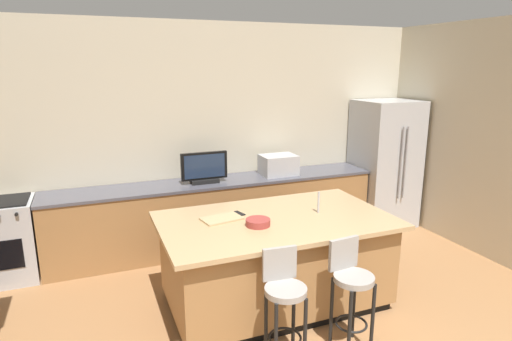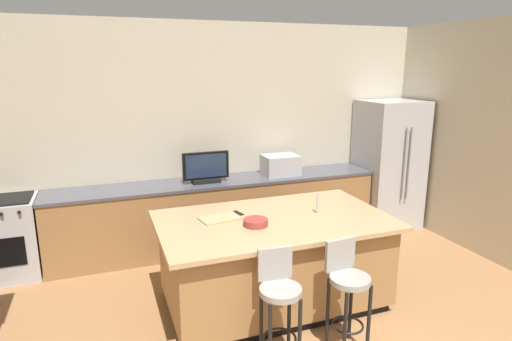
{
  "view_description": "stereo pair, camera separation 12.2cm",
  "coord_description": "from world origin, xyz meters",
  "px_view_note": "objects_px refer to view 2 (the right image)",
  "views": [
    {
      "loc": [
        -1.58,
        -1.56,
        2.4
      ],
      "look_at": [
        0.14,
        2.79,
        1.25
      ],
      "focal_mm": 30.26,
      "sensor_mm": 36.0,
      "label": 1
    },
    {
      "loc": [
        -1.47,
        -1.6,
        2.4
      ],
      "look_at": [
        0.14,
        2.79,
        1.25
      ],
      "focal_mm": 30.26,
      "sensor_mm": 36.0,
      "label": 2
    }
  ],
  "objects_px": {
    "tv_monitor": "(206,169)",
    "cutting_board": "(220,218)",
    "fruit_bowl": "(256,222)",
    "microwave": "(281,165)",
    "range_oven": "(3,239)",
    "kitchen_island": "(274,261)",
    "cell_phone": "(237,213)",
    "bar_stool_left": "(279,298)",
    "refrigerator": "(388,164)",
    "bar_stool_right": "(347,287)"
  },
  "relations": [
    {
      "from": "fruit_bowl",
      "to": "bar_stool_right",
      "type": "bearing_deg",
      "value": -55.53
    },
    {
      "from": "refrigerator",
      "to": "range_oven",
      "type": "relative_size",
      "value": 2.01
    },
    {
      "from": "fruit_bowl",
      "to": "microwave",
      "type": "bearing_deg",
      "value": 59.88
    },
    {
      "from": "kitchen_island",
      "to": "cutting_board",
      "type": "distance_m",
      "value": 0.71
    },
    {
      "from": "refrigerator",
      "to": "bar_stool_right",
      "type": "height_order",
      "value": "refrigerator"
    },
    {
      "from": "microwave",
      "to": "bar_stool_left",
      "type": "relative_size",
      "value": 0.5
    },
    {
      "from": "kitchen_island",
      "to": "range_oven",
      "type": "height_order",
      "value": "range_oven"
    },
    {
      "from": "microwave",
      "to": "tv_monitor",
      "type": "height_order",
      "value": "tv_monitor"
    },
    {
      "from": "tv_monitor",
      "to": "fruit_bowl",
      "type": "bearing_deg",
      "value": -87.48
    },
    {
      "from": "range_oven",
      "to": "tv_monitor",
      "type": "bearing_deg",
      "value": -1.22
    },
    {
      "from": "kitchen_island",
      "to": "cutting_board",
      "type": "bearing_deg",
      "value": 161.82
    },
    {
      "from": "range_oven",
      "to": "bar_stool_left",
      "type": "xyz_separation_m",
      "value": [
        2.38,
        -2.45,
        0.11
      ]
    },
    {
      "from": "fruit_bowl",
      "to": "bar_stool_left",
      "type": "bearing_deg",
      "value": -95.55
    },
    {
      "from": "tv_monitor",
      "to": "cell_phone",
      "type": "bearing_deg",
      "value": -89.4
    },
    {
      "from": "kitchen_island",
      "to": "microwave",
      "type": "distance_m",
      "value": 1.86
    },
    {
      "from": "cutting_board",
      "to": "bar_stool_right",
      "type": "bearing_deg",
      "value": -52.84
    },
    {
      "from": "kitchen_island",
      "to": "cell_phone",
      "type": "distance_m",
      "value": 0.61
    },
    {
      "from": "refrigerator",
      "to": "cell_phone",
      "type": "height_order",
      "value": "refrigerator"
    },
    {
      "from": "range_oven",
      "to": "bar_stool_left",
      "type": "relative_size",
      "value": 0.97
    },
    {
      "from": "cutting_board",
      "to": "kitchen_island",
      "type": "bearing_deg",
      "value": -18.18
    },
    {
      "from": "fruit_bowl",
      "to": "cell_phone",
      "type": "bearing_deg",
      "value": 98.89
    },
    {
      "from": "bar_stool_right",
      "to": "cutting_board",
      "type": "xyz_separation_m",
      "value": [
        -0.8,
        1.06,
        0.35
      ]
    },
    {
      "from": "bar_stool_right",
      "to": "cutting_board",
      "type": "height_order",
      "value": "bar_stool_right"
    },
    {
      "from": "tv_monitor",
      "to": "bar_stool_left",
      "type": "height_order",
      "value": "tv_monitor"
    },
    {
      "from": "microwave",
      "to": "fruit_bowl",
      "type": "bearing_deg",
      "value": -120.12
    },
    {
      "from": "tv_monitor",
      "to": "bar_stool_right",
      "type": "relative_size",
      "value": 0.62
    },
    {
      "from": "bar_stool_right",
      "to": "cell_phone",
      "type": "relative_size",
      "value": 6.48
    },
    {
      "from": "tv_monitor",
      "to": "cutting_board",
      "type": "bearing_deg",
      "value": -98.18
    },
    {
      "from": "kitchen_island",
      "to": "refrigerator",
      "type": "distance_m",
      "value": 2.94
    },
    {
      "from": "fruit_bowl",
      "to": "cell_phone",
      "type": "relative_size",
      "value": 1.56
    },
    {
      "from": "range_oven",
      "to": "microwave",
      "type": "distance_m",
      "value": 3.49
    },
    {
      "from": "range_oven",
      "to": "cutting_board",
      "type": "relative_size",
      "value": 2.45
    },
    {
      "from": "microwave",
      "to": "fruit_bowl",
      "type": "xyz_separation_m",
      "value": [
        -0.99,
        -1.71,
        -0.1
      ]
    },
    {
      "from": "kitchen_island",
      "to": "fruit_bowl",
      "type": "distance_m",
      "value": 0.55
    },
    {
      "from": "refrigerator",
      "to": "range_oven",
      "type": "xyz_separation_m",
      "value": [
        -5.16,
        0.08,
        -0.48
      ]
    },
    {
      "from": "cell_phone",
      "to": "bar_stool_right",
      "type": "bearing_deg",
      "value": -78.82
    },
    {
      "from": "refrigerator",
      "to": "microwave",
      "type": "xyz_separation_m",
      "value": [
        -1.72,
        0.08,
        0.11
      ]
    },
    {
      "from": "range_oven",
      "to": "bar_stool_left",
      "type": "distance_m",
      "value": 3.41
    },
    {
      "from": "cutting_board",
      "to": "tv_monitor",
      "type": "bearing_deg",
      "value": 81.82
    },
    {
      "from": "microwave",
      "to": "bar_stool_left",
      "type": "height_order",
      "value": "microwave"
    },
    {
      "from": "range_oven",
      "to": "fruit_bowl",
      "type": "xyz_separation_m",
      "value": [
        2.45,
        -1.71,
        0.49
      ]
    },
    {
      "from": "range_oven",
      "to": "microwave",
      "type": "xyz_separation_m",
      "value": [
        3.44,
        0.0,
        0.59
      ]
    },
    {
      "from": "fruit_bowl",
      "to": "kitchen_island",
      "type": "bearing_deg",
      "value": 26.1
    },
    {
      "from": "refrigerator",
      "to": "bar_stool_right",
      "type": "bearing_deg",
      "value": -132.2
    },
    {
      "from": "tv_monitor",
      "to": "bar_stool_right",
      "type": "bearing_deg",
      "value": -75.99
    },
    {
      "from": "refrigerator",
      "to": "range_oven",
      "type": "bearing_deg",
      "value": 179.12
    },
    {
      "from": "microwave",
      "to": "tv_monitor",
      "type": "distance_m",
      "value": 1.07
    },
    {
      "from": "fruit_bowl",
      "to": "cutting_board",
      "type": "bearing_deg",
      "value": 133.64
    },
    {
      "from": "cell_phone",
      "to": "bar_stool_left",
      "type": "bearing_deg",
      "value": -106.58
    },
    {
      "from": "bar_stool_right",
      "to": "fruit_bowl",
      "type": "distance_m",
      "value": 1.01
    }
  ]
}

